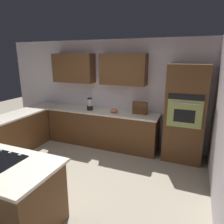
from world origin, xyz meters
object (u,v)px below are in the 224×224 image
(spice_rack, at_px, (140,108))
(wall_oven, at_px, (185,114))
(mixing_bowl, at_px, (114,110))
(blender, at_px, (90,105))

(spice_rack, bearing_deg, wall_oven, 175.19)
(wall_oven, distance_m, spice_rack, 1.00)
(mixing_bowl, distance_m, spice_rack, 0.62)
(blender, xyz_separation_m, mixing_bowl, (-0.65, 0.00, -0.08))
(wall_oven, xyz_separation_m, spice_rack, (1.00, -0.08, 0.01))
(blender, bearing_deg, mixing_bowl, 180.00)
(wall_oven, height_order, spice_rack, wall_oven)
(mixing_bowl, bearing_deg, spice_rack, -168.49)
(mixing_bowl, height_order, spice_rack, spice_rack)
(wall_oven, relative_size, blender, 6.70)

